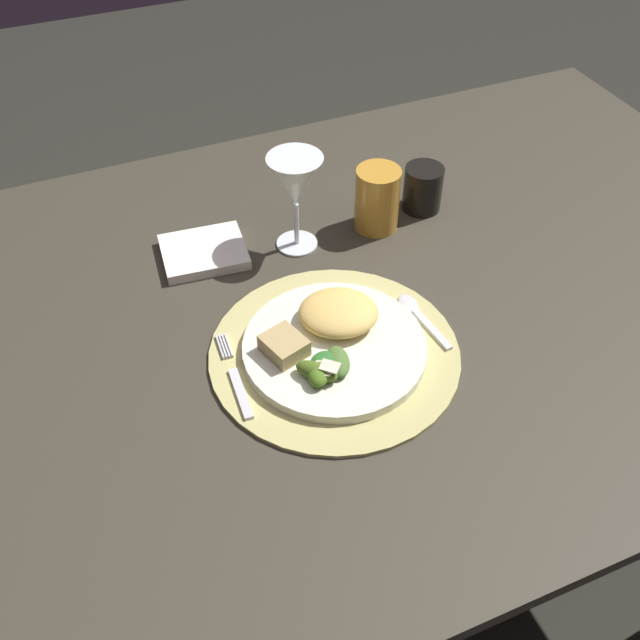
{
  "coord_description": "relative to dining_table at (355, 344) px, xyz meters",
  "views": [
    {
      "loc": [
        -0.36,
        -0.7,
        1.43
      ],
      "look_at": [
        -0.08,
        -0.04,
        0.72
      ],
      "focal_mm": 41.18,
      "sensor_mm": 36.0,
      "label": 1
    }
  ],
  "objects": [
    {
      "name": "wine_glass",
      "position": [
        -0.04,
        0.15,
        0.21
      ],
      "size": [
        0.08,
        0.08,
        0.16
      ],
      "color": "silver",
      "rests_on": "dining_table"
    },
    {
      "name": "amber_tumbler",
      "position": [
        0.1,
        0.14,
        0.15
      ],
      "size": [
        0.07,
        0.07,
        0.1
      ],
      "primitive_type": "cylinder",
      "color": "#C4882E",
      "rests_on": "dining_table"
    },
    {
      "name": "dining_table",
      "position": [
        0.0,
        0.0,
        0.0
      ],
      "size": [
        1.49,
        0.97,
        0.7
      ],
      "color": "#373227",
      "rests_on": "ground"
    },
    {
      "name": "ground_plane",
      "position": [
        0.0,
        0.0,
        -0.6
      ],
      "size": [
        6.0,
        6.0,
        0.0
      ],
      "primitive_type": "plane",
      "color": "#272620"
    },
    {
      "name": "placemat",
      "position": [
        -0.08,
        -0.09,
        0.1
      ],
      "size": [
        0.34,
        0.34,
        0.01
      ],
      "primitive_type": "cylinder",
      "color": "tan",
      "rests_on": "dining_table"
    },
    {
      "name": "salad_greens",
      "position": [
        -0.11,
        -0.14,
        0.13
      ],
      "size": [
        0.08,
        0.07,
        0.02
      ],
      "color": "#4A651D",
      "rests_on": "dinner_plate"
    },
    {
      "name": "dark_tumbler",
      "position": [
        0.19,
        0.16,
        0.14
      ],
      "size": [
        0.06,
        0.06,
        0.08
      ],
      "primitive_type": "cylinder",
      "color": "black",
      "rests_on": "dining_table"
    },
    {
      "name": "fork",
      "position": [
        -0.22,
        -0.09,
        0.11
      ],
      "size": [
        0.02,
        0.15,
        0.0
      ],
      "color": "silver",
      "rests_on": "placemat"
    },
    {
      "name": "napkin",
      "position": [
        -0.18,
        0.17,
        0.11
      ],
      "size": [
        0.14,
        0.12,
        0.02
      ],
      "primitive_type": "cube",
      "rotation": [
        0.0,
        0.0,
        -0.1
      ],
      "color": "white",
      "rests_on": "dining_table"
    },
    {
      "name": "spoon",
      "position": [
        0.06,
        -0.07,
        0.11
      ],
      "size": [
        0.03,
        0.12,
        0.01
      ],
      "color": "silver",
      "rests_on": "placemat"
    },
    {
      "name": "dinner_plate",
      "position": [
        -0.08,
        -0.09,
        0.11
      ],
      "size": [
        0.25,
        0.25,
        0.01
      ],
      "primitive_type": "cylinder",
      "color": "silver",
      "rests_on": "placemat"
    },
    {
      "name": "bread_piece",
      "position": [
        -0.14,
        -0.08,
        0.13
      ],
      "size": [
        0.06,
        0.07,
        0.02
      ],
      "primitive_type": "cube",
      "rotation": [
        0.0,
        0.0,
        1.87
      ],
      "color": "tan",
      "rests_on": "dinner_plate"
    },
    {
      "name": "pasta_serving",
      "position": [
        -0.06,
        -0.06,
        0.14
      ],
      "size": [
        0.14,
        0.13,
        0.03
      ],
      "primitive_type": "ellipsoid",
      "rotation": [
        0.0,
        0.0,
        5.91
      ],
      "color": "#EABE61",
      "rests_on": "dinner_plate"
    }
  ]
}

